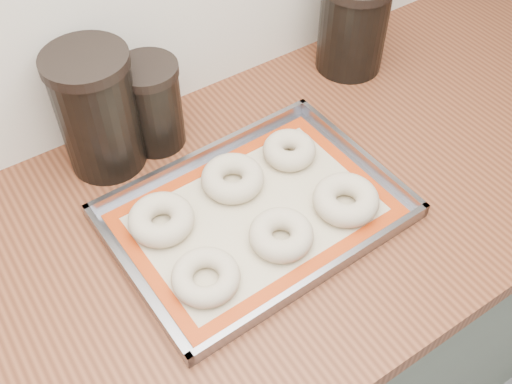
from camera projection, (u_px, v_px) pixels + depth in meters
cabinet at (286, 323)px, 1.38m from camera, size 3.00×0.65×0.86m
countertop at (296, 196)px, 1.05m from camera, size 3.06×0.68×0.04m
baking_tray at (256, 213)px, 0.98m from camera, size 0.47×0.34×0.03m
baking_mat at (256, 214)px, 0.99m from camera, size 0.43×0.30×0.00m
bagel_front_left at (206, 277)px, 0.88m from camera, size 0.11×0.11×0.03m
bagel_front_mid at (281, 235)px, 0.93m from camera, size 0.12×0.12×0.04m
bagel_front_right at (346, 200)px, 0.98m from camera, size 0.12×0.12×0.04m
bagel_back_left at (161, 219)px, 0.95m from camera, size 0.11×0.11×0.04m
bagel_back_mid at (233, 178)px, 1.01m from camera, size 0.13×0.13×0.04m
bagel_back_right at (289, 150)px, 1.06m from camera, size 0.09×0.09×0.04m
canister_left at (97, 111)px, 0.99m from camera, size 0.14×0.14×0.22m
canister_mid at (152, 105)px, 1.05m from camera, size 0.11×0.11×0.17m
canister_right at (353, 25)px, 1.19m from camera, size 0.14×0.14×0.19m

